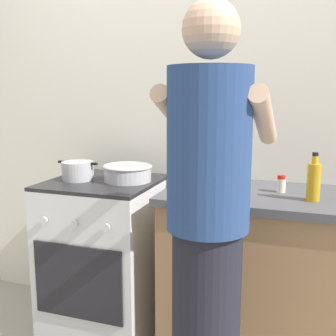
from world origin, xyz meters
TOP-DOWN VIEW (x-y plane):
  - back_wall at (0.20, 0.50)m, footprint 3.20×0.10m
  - countertop at (0.55, 0.15)m, footprint 1.00×0.60m
  - stove_range at (-0.35, 0.15)m, footprint 0.60×0.62m
  - pot at (-0.49, 0.12)m, footprint 0.25×0.18m
  - mixing_bowl at (-0.21, 0.18)m, footprint 0.28×0.28m
  - utensil_crock at (0.32, 0.31)m, footprint 0.10×0.10m
  - spice_bottle at (0.62, 0.19)m, footprint 0.04×0.04m
  - oil_bottle at (0.77, 0.06)m, footprint 0.06×0.06m
  - person at (0.41, -0.47)m, footprint 0.41×0.50m

SIDE VIEW (x-z plane):
  - stove_range at x=-0.35m, z-range 0.00..0.90m
  - countertop at x=0.55m, z-range 0.00..0.90m
  - person at x=0.41m, z-range 0.01..1.71m
  - spice_bottle at x=0.62m, z-range 0.90..0.98m
  - mixing_bowl at x=-0.21m, z-range 0.90..0.99m
  - pot at x=-0.49m, z-range 0.90..1.00m
  - oil_bottle at x=0.77m, z-range 0.88..1.10m
  - utensil_crock at x=0.32m, z-range 0.83..1.16m
  - back_wall at x=0.20m, z-range 0.00..2.50m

